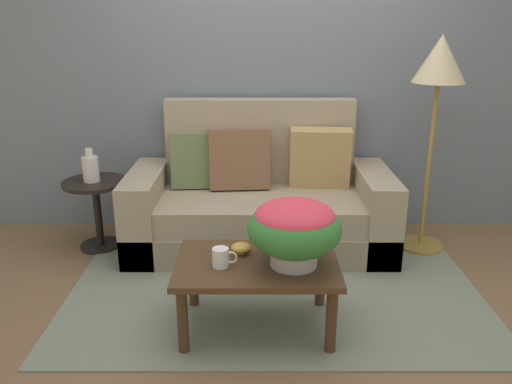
% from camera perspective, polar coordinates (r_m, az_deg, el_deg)
% --- Properties ---
extents(ground_plane, '(14.00, 14.00, 0.00)m').
position_cam_1_polar(ground_plane, '(3.27, 1.93, -12.18)').
color(ground_plane, brown).
extents(wall_back, '(6.40, 0.12, 2.82)m').
position_cam_1_polar(wall_back, '(4.18, 1.45, 14.98)').
color(wall_back, slate).
rests_on(wall_back, ground).
extents(area_rug, '(2.61, 1.66, 0.01)m').
position_cam_1_polar(area_rug, '(3.43, 1.82, -10.57)').
color(area_rug, gray).
rests_on(area_rug, ground).
extents(couch, '(1.94, 0.86, 1.08)m').
position_cam_1_polar(couch, '(3.95, 0.19, -1.29)').
color(couch, gray).
rests_on(couch, ground).
extents(coffee_table, '(0.89, 0.59, 0.41)m').
position_cam_1_polar(coffee_table, '(2.89, -0.11, -8.80)').
color(coffee_table, '#442D1B').
rests_on(coffee_table, ground).
extents(side_table, '(0.47, 0.47, 0.53)m').
position_cam_1_polar(side_table, '(4.06, -17.32, -1.05)').
color(side_table, black).
rests_on(side_table, ground).
extents(floor_lamp, '(0.36, 0.36, 1.57)m').
position_cam_1_polar(floor_lamp, '(3.87, 19.17, 11.88)').
color(floor_lamp, olive).
rests_on(floor_lamp, ground).
extents(potted_plant, '(0.50, 0.50, 0.36)m').
position_cam_1_polar(potted_plant, '(2.74, 4.03, -3.87)').
color(potted_plant, '#B7B2A8').
rests_on(potted_plant, coffee_table).
extents(coffee_mug, '(0.14, 0.09, 0.10)m').
position_cam_1_polar(coffee_mug, '(2.79, -4.05, -7.19)').
color(coffee_mug, white).
rests_on(coffee_mug, coffee_table).
extents(snack_bowl, '(0.11, 0.11, 0.06)m').
position_cam_1_polar(snack_bowl, '(2.94, -1.88, -6.15)').
color(snack_bowl, gold).
rests_on(snack_bowl, coffee_table).
extents(table_vase, '(0.12, 0.12, 0.25)m').
position_cam_1_polar(table_vase, '(3.97, -17.93, 2.49)').
color(table_vase, silver).
rests_on(table_vase, side_table).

